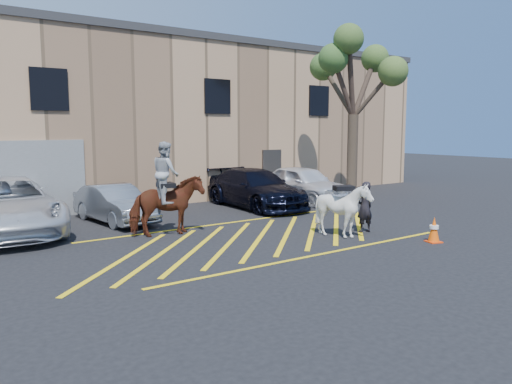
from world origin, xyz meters
TOP-DOWN VIEW (x-y plane):
  - ground at (0.00, 0.00)m, footprint 90.00×90.00m
  - car_white_pickup at (-6.01, 4.71)m, footprint 3.17×6.37m
  - car_silver_sedan at (-2.62, 4.57)m, footprint 1.81×4.06m
  - car_blue_suv at (3.25, 4.46)m, footprint 2.39×5.45m
  - car_white_suv at (5.86, 4.50)m, footprint 2.01×4.72m
  - handler at (3.11, -1.56)m, footprint 0.63×0.46m
  - warehouse at (-0.01, 11.99)m, footprint 32.42×10.20m
  - hatching_zone at (-0.00, -0.30)m, footprint 12.60×5.12m
  - mounted_bay at (-2.11, 1.57)m, footprint 2.27×1.28m
  - saddled_white at (2.06, -1.67)m, footprint 1.87×1.95m
  - traffic_cone at (3.69, -3.65)m, footprint 0.48×0.48m
  - tree at (7.11, 2.81)m, footprint 3.99×4.37m

SIDE VIEW (x-z plane):
  - ground at x=0.00m, z-range 0.00..0.00m
  - hatching_zone at x=0.00m, z-range 0.00..0.01m
  - traffic_cone at x=3.69m, z-range 0.00..0.73m
  - car_silver_sedan at x=-2.62m, z-range 0.00..1.29m
  - car_blue_suv at x=3.25m, z-range 0.00..1.56m
  - car_white_suv at x=5.86m, z-range 0.00..1.59m
  - handler at x=3.11m, z-range 0.00..1.59m
  - saddled_white at x=2.06m, z-range 0.01..1.66m
  - car_white_pickup at x=-6.01m, z-range 0.00..1.73m
  - mounted_bay at x=-2.11m, z-range -0.27..2.57m
  - warehouse at x=-0.01m, z-range 0.00..7.30m
  - tree at x=7.11m, z-range 2.04..9.35m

